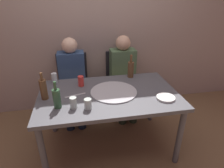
{
  "coord_description": "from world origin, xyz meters",
  "views": [
    {
      "loc": [
        -0.29,
        -1.78,
        1.72
      ],
      "look_at": [
        0.06,
        0.11,
        0.78
      ],
      "focal_mm": 30.54,
      "sensor_mm": 36.0,
      "label": 1
    }
  ],
  "objects_px": {
    "dining_table": "(109,99)",
    "wine_glass": "(73,103)",
    "tumbler_far": "(54,78)",
    "guest_in_beanie": "(124,73)",
    "table_knife": "(75,95)",
    "pizza_tray": "(114,92)",
    "chair_right": "(121,77)",
    "soda_can": "(81,81)",
    "water_bottle": "(57,98)",
    "plate_stack": "(166,98)",
    "chair_left": "(73,81)",
    "tumbler_near": "(88,104)",
    "beer_bottle": "(131,69)",
    "guest_in_sweater": "(72,77)",
    "wine_bottle": "(43,89)"
  },
  "relations": [
    {
      "from": "water_bottle",
      "to": "soda_can",
      "type": "height_order",
      "value": "water_bottle"
    },
    {
      "from": "pizza_tray",
      "to": "chair_left",
      "type": "bearing_deg",
      "value": 118.1
    },
    {
      "from": "table_knife",
      "to": "chair_left",
      "type": "relative_size",
      "value": 0.24
    },
    {
      "from": "dining_table",
      "to": "wine_glass",
      "type": "height_order",
      "value": "wine_glass"
    },
    {
      "from": "pizza_tray",
      "to": "table_knife",
      "type": "distance_m",
      "value": 0.41
    },
    {
      "from": "water_bottle",
      "to": "guest_in_beanie",
      "type": "height_order",
      "value": "guest_in_beanie"
    },
    {
      "from": "soda_can",
      "to": "plate_stack",
      "type": "bearing_deg",
      "value": -28.45
    },
    {
      "from": "tumbler_near",
      "to": "chair_left",
      "type": "bearing_deg",
      "value": 97.84
    },
    {
      "from": "dining_table",
      "to": "guest_in_sweater",
      "type": "xyz_separation_m",
      "value": [
        -0.39,
        0.7,
        -0.01
      ]
    },
    {
      "from": "tumbler_near",
      "to": "guest_in_beanie",
      "type": "bearing_deg",
      "value": 58.87
    },
    {
      "from": "guest_in_sweater",
      "to": "table_knife",
      "type": "bearing_deg",
      "value": 93.21
    },
    {
      "from": "dining_table",
      "to": "water_bottle",
      "type": "distance_m",
      "value": 0.58
    },
    {
      "from": "tumbler_far",
      "to": "soda_can",
      "type": "xyz_separation_m",
      "value": [
        0.31,
        -0.15,
        0.0
      ]
    },
    {
      "from": "tumbler_near",
      "to": "guest_in_sweater",
      "type": "relative_size",
      "value": 0.09
    },
    {
      "from": "beer_bottle",
      "to": "plate_stack",
      "type": "height_order",
      "value": "beer_bottle"
    },
    {
      "from": "water_bottle",
      "to": "soda_can",
      "type": "relative_size",
      "value": 2.2
    },
    {
      "from": "chair_left",
      "to": "tumbler_near",
      "type": "bearing_deg",
      "value": 97.84
    },
    {
      "from": "dining_table",
      "to": "chair_right",
      "type": "distance_m",
      "value": 0.93
    },
    {
      "from": "chair_left",
      "to": "guest_in_beanie",
      "type": "height_order",
      "value": "guest_in_beanie"
    },
    {
      "from": "water_bottle",
      "to": "table_knife",
      "type": "xyz_separation_m",
      "value": [
        0.16,
        0.2,
        -0.1
      ]
    },
    {
      "from": "wine_bottle",
      "to": "plate_stack",
      "type": "bearing_deg",
      "value": -10.32
    },
    {
      "from": "beer_bottle",
      "to": "tumbler_far",
      "type": "xyz_separation_m",
      "value": [
        -0.94,
        0.01,
        -0.05
      ]
    },
    {
      "from": "table_knife",
      "to": "pizza_tray",
      "type": "bearing_deg",
      "value": -15.33
    },
    {
      "from": "water_bottle",
      "to": "tumbler_far",
      "type": "distance_m",
      "value": 0.57
    },
    {
      "from": "water_bottle",
      "to": "tumbler_far",
      "type": "relative_size",
      "value": 2.27
    },
    {
      "from": "tumbler_far",
      "to": "chair_right",
      "type": "xyz_separation_m",
      "value": [
        0.93,
        0.47,
        -0.27
      ]
    },
    {
      "from": "tumbler_far",
      "to": "guest_in_sweater",
      "type": "distance_m",
      "value": 0.41
    },
    {
      "from": "dining_table",
      "to": "wine_glass",
      "type": "relative_size",
      "value": 13.43
    },
    {
      "from": "wine_glass",
      "to": "guest_in_beanie",
      "type": "height_order",
      "value": "guest_in_beanie"
    },
    {
      "from": "guest_in_beanie",
      "to": "soda_can",
      "type": "bearing_deg",
      "value": 37.04
    },
    {
      "from": "plate_stack",
      "to": "guest_in_sweater",
      "type": "height_order",
      "value": "guest_in_sweater"
    },
    {
      "from": "tumbler_near",
      "to": "soda_can",
      "type": "distance_m",
      "value": 0.49
    },
    {
      "from": "pizza_tray",
      "to": "guest_in_sweater",
      "type": "xyz_separation_m",
      "value": [
        -0.45,
        0.69,
        -0.09
      ]
    },
    {
      "from": "dining_table",
      "to": "chair_right",
      "type": "relative_size",
      "value": 1.65
    },
    {
      "from": "chair_left",
      "to": "soda_can",
      "type": "bearing_deg",
      "value": 99.93
    },
    {
      "from": "dining_table",
      "to": "chair_right",
      "type": "height_order",
      "value": "chair_right"
    },
    {
      "from": "dining_table",
      "to": "table_knife",
      "type": "bearing_deg",
      "value": 178.64
    },
    {
      "from": "beer_bottle",
      "to": "tumbler_near",
      "type": "xyz_separation_m",
      "value": [
        -0.59,
        -0.64,
        -0.06
      ]
    },
    {
      "from": "tumbler_near",
      "to": "tumbler_far",
      "type": "relative_size",
      "value": 0.86
    },
    {
      "from": "tumbler_near",
      "to": "chair_right",
      "type": "height_order",
      "value": "chair_right"
    },
    {
      "from": "beer_bottle",
      "to": "chair_right",
      "type": "relative_size",
      "value": 0.32
    },
    {
      "from": "wine_glass",
      "to": "beer_bottle",
      "type": "bearing_deg",
      "value": 39.84
    },
    {
      "from": "tumbler_far",
      "to": "soda_can",
      "type": "relative_size",
      "value": 0.97
    },
    {
      "from": "wine_bottle",
      "to": "chair_right",
      "type": "relative_size",
      "value": 0.32
    },
    {
      "from": "wine_glass",
      "to": "chair_right",
      "type": "distance_m",
      "value": 1.32
    },
    {
      "from": "plate_stack",
      "to": "tumbler_far",
      "type": "bearing_deg",
      "value": 152.13
    },
    {
      "from": "chair_right",
      "to": "dining_table",
      "type": "bearing_deg",
      "value": 67.96
    },
    {
      "from": "tumbler_far",
      "to": "guest_in_beanie",
      "type": "distance_m",
      "value": 1.0
    },
    {
      "from": "tumbler_far",
      "to": "guest_in_sweater",
      "type": "height_order",
      "value": "guest_in_sweater"
    },
    {
      "from": "pizza_tray",
      "to": "chair_left",
      "type": "distance_m",
      "value": 0.98
    }
  ]
}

